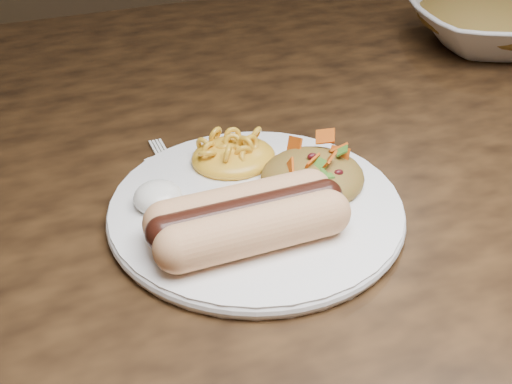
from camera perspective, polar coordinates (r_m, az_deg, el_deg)
name	(u,v)px	position (r m, az deg, el deg)	size (l,w,h in m)	color
table	(296,183)	(0.72, 3.86, 0.82)	(1.60, 0.90, 0.75)	#4A2F17
plate	(256,208)	(0.51, 0.00, -1.52)	(0.25, 0.25, 0.01)	white
hotdog	(248,217)	(0.46, -0.77, -2.39)	(0.13, 0.07, 0.04)	beige
mac_and_cheese	(233,147)	(0.56, -2.18, 4.34)	(0.08, 0.07, 0.03)	yellow
sour_cream	(158,193)	(0.50, -9.35, -0.08)	(0.04, 0.04, 0.03)	white
taco_salad	(313,168)	(0.53, 5.45, 2.31)	(0.09, 0.09, 0.04)	#9D451F
fork	(177,181)	(0.56, -7.53, 1.04)	(0.02, 0.15, 0.00)	white
serving_bowl	(496,24)	(0.93, 21.92, 14.64)	(0.24, 0.24, 0.06)	silver
bowl_filling	(500,9)	(0.92, 22.20, 15.82)	(0.22, 0.22, 0.05)	#9D451F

